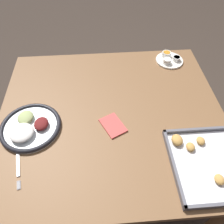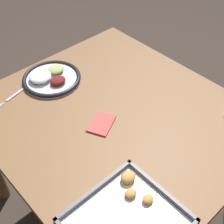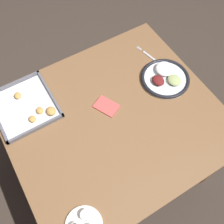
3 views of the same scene
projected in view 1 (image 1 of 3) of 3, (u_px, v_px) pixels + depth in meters
ground_plane at (112, 176)px, 1.62m from camera, size 8.00×8.00×0.00m
dining_table at (112, 126)px, 1.13m from camera, size 0.97×1.08×0.74m
dinner_plate at (30, 127)px, 0.98m from camera, size 0.27×0.27×0.05m
fork at (18, 163)px, 0.88m from camera, size 0.20×0.06×0.00m
saucer_plate at (169, 59)px, 1.30m from camera, size 0.16×0.16×0.04m
baking_tray at (207, 162)px, 0.88m from camera, size 0.33×0.31×0.04m
napkin at (114, 125)px, 1.00m from camera, size 0.15×0.13×0.01m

